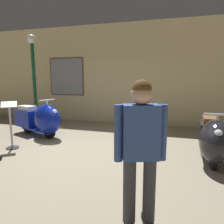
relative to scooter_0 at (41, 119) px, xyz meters
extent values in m
plane|color=gray|center=(1.53, -0.96, -0.48)|extent=(60.00, 60.00, 0.00)
cube|color=#CCB784|center=(1.53, 2.33, 1.23)|extent=(18.00, 0.20, 3.42)
cube|color=brown|center=(-0.38, 2.21, 1.17)|extent=(1.35, 0.03, 1.38)
cube|color=gray|center=(-0.38, 2.19, 1.17)|extent=(1.27, 0.01, 1.30)
cylinder|color=black|center=(0.31, -0.11, -0.27)|extent=(0.43, 0.22, 0.42)
cylinder|color=silver|center=(0.31, -0.11, -0.27)|extent=(0.21, 0.16, 0.19)
cylinder|color=black|center=(-0.64, 0.23, -0.27)|extent=(0.43, 0.22, 0.42)
cylinder|color=silver|center=(-0.64, 0.23, -0.27)|extent=(0.21, 0.16, 0.19)
cube|color=navy|center=(-0.16, 0.06, -0.29)|extent=(1.08, 0.70, 0.05)
ellipsoid|color=navy|center=(0.26, -0.09, 0.04)|extent=(1.02, 0.82, 0.81)
cube|color=navy|center=(-0.60, 0.21, -0.03)|extent=(0.82, 0.64, 0.47)
cube|color=silver|center=(-0.60, 0.21, 0.26)|extent=(0.58, 0.45, 0.13)
sphere|color=silver|center=(0.54, -0.19, 0.26)|extent=(0.16, 0.16, 0.16)
cylinder|color=silver|center=(0.29, -0.10, 0.41)|extent=(0.05, 0.05, 0.30)
cylinder|color=silver|center=(0.29, -0.10, 0.55)|extent=(0.19, 0.45, 0.03)
cylinder|color=black|center=(4.18, -0.89, -0.28)|extent=(0.11, 0.41, 0.40)
cylinder|color=silver|center=(4.18, -0.89, -0.28)|extent=(0.11, 0.19, 0.18)
cylinder|color=black|center=(4.24, 0.07, -0.28)|extent=(0.11, 0.41, 0.40)
cylinder|color=silver|center=(4.24, 0.07, -0.28)|extent=(0.11, 0.19, 0.18)
cube|color=black|center=(4.21, -0.41, -0.30)|extent=(0.42, 0.98, 0.05)
ellipsoid|color=black|center=(4.18, -0.84, 0.01)|extent=(0.58, 0.88, 0.77)
cube|color=black|center=(4.23, 0.03, -0.05)|extent=(0.45, 0.71, 0.44)
cube|color=brown|center=(4.23, 0.03, 0.23)|extent=(0.31, 0.50, 0.12)
sphere|color=silver|center=(4.16, -1.13, 0.22)|extent=(0.15, 0.15, 0.15)
cylinder|color=silver|center=(4.18, -0.87, 0.36)|extent=(0.04, 0.04, 0.28)
cylinder|color=silver|center=(4.18, -0.87, 0.51)|extent=(0.45, 0.06, 0.03)
cylinder|color=#144728|center=(-1.13, 1.32, -0.39)|extent=(0.28, 0.28, 0.18)
cylinder|color=#144728|center=(-1.13, 1.32, 0.98)|extent=(0.11, 0.11, 2.56)
torus|color=#144728|center=(-1.13, 1.32, 1.11)|extent=(0.19, 0.19, 0.04)
sphere|color=white|center=(-1.13, 1.32, 2.39)|extent=(0.30, 0.30, 0.30)
cube|color=black|center=(3.21, -2.66, -0.44)|extent=(0.18, 0.27, 0.08)
cylinder|color=#38383D|center=(3.22, -2.68, -0.01)|extent=(0.13, 0.13, 0.79)
cube|color=black|center=(3.01, -2.73, -0.44)|extent=(0.18, 0.27, 0.08)
cylinder|color=#38383D|center=(3.02, -2.75, -0.01)|extent=(0.13, 0.13, 0.79)
cube|color=#334C8C|center=(3.12, -2.71, 0.59)|extent=(0.41, 0.31, 0.56)
cylinder|color=#334C8C|center=(3.33, -2.64, 0.58)|extent=(0.09, 0.09, 0.58)
cylinder|color=#334C8C|center=(2.91, -2.79, 0.58)|extent=(0.09, 0.09, 0.58)
sphere|color=tan|center=(3.12, -2.71, 0.97)|extent=(0.21, 0.21, 0.21)
sphere|color=brown|center=(3.12, -2.71, 1.02)|extent=(0.20, 0.20, 0.20)
cylinder|color=#333338|center=(-0.07, -1.02, -0.47)|extent=(0.28, 0.28, 0.02)
cylinder|color=#A5A5AD|center=(-0.07, -1.02, 0.03)|extent=(0.04, 0.04, 0.98)
cube|color=silver|center=(-0.07, -1.02, 0.54)|extent=(0.39, 0.38, 0.12)
camera|label=1|loc=(3.39, -4.70, 1.13)|focal=32.64mm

